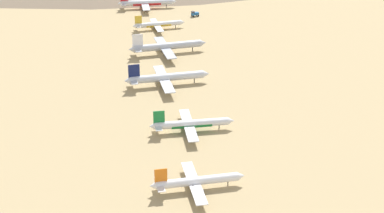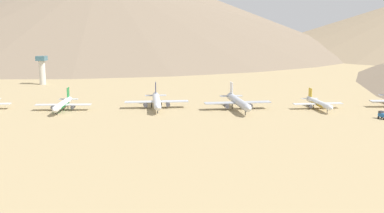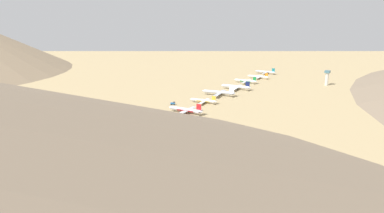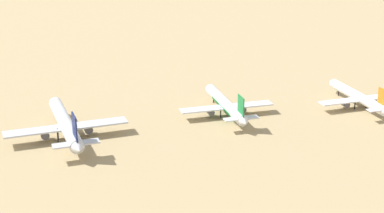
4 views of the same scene
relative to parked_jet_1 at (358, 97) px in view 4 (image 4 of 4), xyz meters
name	(u,v)px [view 4 (image 4 of 4)]	position (x,y,z in m)	size (l,w,h in m)	color
parked_jet_1	(358,97)	(0.00, 0.00, 0.00)	(36.15, 29.54, 10.44)	white
parked_jet_2	(226,104)	(0.18, 45.66, 0.14)	(38.14, 31.07, 10.99)	silver
parked_jet_3	(66,124)	(-10.32, 96.60, 0.84)	(44.76, 36.62, 12.95)	silver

